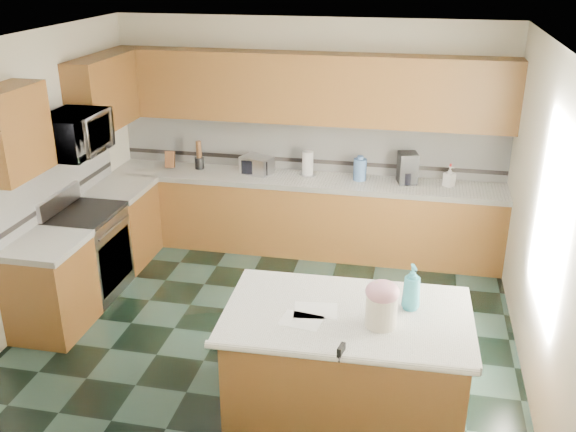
% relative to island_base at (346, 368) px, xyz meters
% --- Properties ---
extents(floor, '(4.60, 4.60, 0.00)m').
position_rel_island_base_xyz_m(floor, '(-0.86, 0.89, -0.43)').
color(floor, black).
rests_on(floor, ground).
extents(ceiling, '(4.60, 4.60, 0.00)m').
position_rel_island_base_xyz_m(ceiling, '(-0.86, 0.89, 2.27)').
color(ceiling, white).
rests_on(ceiling, ground).
extents(wall_back, '(4.60, 0.04, 2.70)m').
position_rel_island_base_xyz_m(wall_back, '(-0.86, 3.21, 0.92)').
color(wall_back, '#F3E8CC').
rests_on(wall_back, ground).
extents(wall_front, '(4.60, 0.04, 2.70)m').
position_rel_island_base_xyz_m(wall_front, '(-0.86, -1.43, 0.92)').
color(wall_front, '#F3E8CC').
rests_on(wall_front, ground).
extents(wall_left, '(0.04, 4.60, 2.70)m').
position_rel_island_base_xyz_m(wall_left, '(-3.18, 0.89, 0.92)').
color(wall_left, '#F3E8CC').
rests_on(wall_left, ground).
extents(wall_right, '(0.04, 4.60, 2.70)m').
position_rel_island_base_xyz_m(wall_right, '(1.46, 0.89, 0.92)').
color(wall_right, '#F3E8CC').
rests_on(wall_right, ground).
extents(back_base_cab, '(4.60, 0.60, 0.86)m').
position_rel_island_base_xyz_m(back_base_cab, '(-0.86, 2.89, 0.00)').
color(back_base_cab, '#42260E').
rests_on(back_base_cab, ground).
extents(back_countertop, '(4.60, 0.64, 0.06)m').
position_rel_island_base_xyz_m(back_countertop, '(-0.86, 2.89, 0.46)').
color(back_countertop, white).
rests_on(back_countertop, back_base_cab).
extents(back_upper_cab, '(4.60, 0.33, 0.78)m').
position_rel_island_base_xyz_m(back_upper_cab, '(-0.86, 3.03, 1.51)').
color(back_upper_cab, '#42260E').
rests_on(back_upper_cab, wall_back).
extents(back_backsplash, '(4.60, 0.02, 0.63)m').
position_rel_island_base_xyz_m(back_backsplash, '(-0.86, 3.18, 0.81)').
color(back_backsplash, silver).
rests_on(back_backsplash, back_countertop).
extents(back_accent_band, '(4.60, 0.01, 0.05)m').
position_rel_island_base_xyz_m(back_accent_band, '(-0.86, 3.17, 0.61)').
color(back_accent_band, black).
rests_on(back_accent_band, back_countertop).
extents(left_base_cab_rear, '(0.60, 0.82, 0.86)m').
position_rel_island_base_xyz_m(left_base_cab_rear, '(-2.86, 2.18, 0.00)').
color(left_base_cab_rear, '#42260E').
rests_on(left_base_cab_rear, ground).
extents(left_counter_rear, '(0.64, 0.82, 0.06)m').
position_rel_island_base_xyz_m(left_counter_rear, '(-2.86, 2.18, 0.46)').
color(left_counter_rear, white).
rests_on(left_counter_rear, left_base_cab_rear).
extents(left_base_cab_front, '(0.60, 0.72, 0.86)m').
position_rel_island_base_xyz_m(left_base_cab_front, '(-2.86, 0.65, 0.00)').
color(left_base_cab_front, '#42260E').
rests_on(left_base_cab_front, ground).
extents(left_counter_front, '(0.64, 0.72, 0.06)m').
position_rel_island_base_xyz_m(left_counter_front, '(-2.86, 0.65, 0.46)').
color(left_counter_front, white).
rests_on(left_counter_front, left_base_cab_front).
extents(left_backsplash, '(0.02, 2.30, 0.63)m').
position_rel_island_base_xyz_m(left_backsplash, '(-3.14, 1.44, 0.81)').
color(left_backsplash, silver).
rests_on(left_backsplash, wall_left).
extents(left_accent_band, '(0.01, 2.30, 0.05)m').
position_rel_island_base_xyz_m(left_accent_band, '(-3.14, 1.44, 0.61)').
color(left_accent_band, black).
rests_on(left_accent_band, wall_left).
extents(left_upper_cab_rear, '(0.33, 1.09, 0.78)m').
position_rel_island_base_xyz_m(left_upper_cab_rear, '(-2.99, 2.32, 1.51)').
color(left_upper_cab_rear, '#42260E').
rests_on(left_upper_cab_rear, wall_left).
extents(left_upper_cab_front, '(0.33, 0.72, 0.78)m').
position_rel_island_base_xyz_m(left_upper_cab_front, '(-2.99, 0.65, 1.51)').
color(left_upper_cab_front, '#42260E').
rests_on(left_upper_cab_front, wall_left).
extents(range_body, '(0.60, 0.76, 0.88)m').
position_rel_island_base_xyz_m(range_body, '(-2.86, 1.39, 0.01)').
color(range_body, '#B7B7BC').
rests_on(range_body, ground).
extents(range_oven_door, '(0.02, 0.68, 0.55)m').
position_rel_island_base_xyz_m(range_oven_door, '(-2.57, 1.39, -0.03)').
color(range_oven_door, black).
rests_on(range_oven_door, range_body).
extents(range_cooktop, '(0.62, 0.78, 0.04)m').
position_rel_island_base_xyz_m(range_cooktop, '(-2.86, 1.39, 0.47)').
color(range_cooktop, black).
rests_on(range_cooktop, range_body).
extents(range_handle, '(0.02, 0.66, 0.02)m').
position_rel_island_base_xyz_m(range_handle, '(-2.54, 1.39, 0.35)').
color(range_handle, '#B7B7BC').
rests_on(range_handle, range_body).
extents(range_backguard, '(0.06, 0.76, 0.18)m').
position_rel_island_base_xyz_m(range_backguard, '(-3.12, 1.39, 0.59)').
color(range_backguard, '#B7B7BC').
rests_on(range_backguard, range_body).
extents(microwave, '(0.50, 0.73, 0.41)m').
position_rel_island_base_xyz_m(microwave, '(-2.86, 1.39, 1.30)').
color(microwave, '#B7B7BC').
rests_on(microwave, wall_left).
extents(island_base, '(1.74, 1.03, 0.86)m').
position_rel_island_base_xyz_m(island_base, '(0.00, 0.00, 0.00)').
color(island_base, '#42260E').
rests_on(island_base, ground).
extents(island_top, '(1.84, 1.13, 0.06)m').
position_rel_island_base_xyz_m(island_top, '(0.00, 0.00, 0.46)').
color(island_top, white).
rests_on(island_top, island_base).
extents(island_bullnose, '(1.81, 0.11, 0.06)m').
position_rel_island_base_xyz_m(island_bullnose, '(0.00, -0.54, 0.46)').
color(island_bullnose, white).
rests_on(island_bullnose, island_base).
extents(treat_jar, '(0.28, 0.28, 0.23)m').
position_rel_island_base_xyz_m(treat_jar, '(0.25, -0.13, 0.61)').
color(treat_jar, silver).
rests_on(treat_jar, island_top).
extents(treat_jar_lid, '(0.24, 0.24, 0.15)m').
position_rel_island_base_xyz_m(treat_jar_lid, '(0.25, -0.13, 0.76)').
color(treat_jar_lid, pink).
rests_on(treat_jar_lid, treat_jar).
extents(treat_jar_knob, '(0.08, 0.03, 0.03)m').
position_rel_island_base_xyz_m(treat_jar_knob, '(0.25, -0.13, 0.81)').
color(treat_jar_knob, tan).
rests_on(treat_jar_knob, treat_jar_lid).
extents(treat_jar_knob_end_l, '(0.04, 0.04, 0.04)m').
position_rel_island_base_xyz_m(treat_jar_knob_end_l, '(0.21, -0.13, 0.81)').
color(treat_jar_knob_end_l, tan).
rests_on(treat_jar_knob_end_l, treat_jar_lid).
extents(treat_jar_knob_end_r, '(0.04, 0.04, 0.04)m').
position_rel_island_base_xyz_m(treat_jar_knob_end_r, '(0.29, -0.13, 0.81)').
color(treat_jar_knob_end_r, tan).
rests_on(treat_jar_knob_end_r, treat_jar_lid).
extents(soap_bottle_island, '(0.17, 0.17, 0.36)m').
position_rel_island_base_xyz_m(soap_bottle_island, '(0.45, 0.15, 0.67)').
color(soap_bottle_island, teal).
rests_on(soap_bottle_island, island_top).
extents(paper_sheet_a, '(0.32, 0.26, 0.00)m').
position_rel_island_base_xyz_m(paper_sheet_a, '(-0.31, -0.18, 0.49)').
color(paper_sheet_a, white).
rests_on(paper_sheet_a, island_top).
extents(paper_sheet_b, '(0.35, 0.28, 0.00)m').
position_rel_island_base_xyz_m(paper_sheet_b, '(-0.23, -0.03, 0.49)').
color(paper_sheet_b, white).
rests_on(paper_sheet_b, island_top).
extents(clamp_body, '(0.05, 0.10, 0.09)m').
position_rel_island_base_xyz_m(clamp_body, '(0.02, -0.52, 0.50)').
color(clamp_body, black).
rests_on(clamp_body, island_top).
extents(clamp_handle, '(0.02, 0.07, 0.02)m').
position_rel_island_base_xyz_m(clamp_handle, '(0.02, -0.58, 0.48)').
color(clamp_handle, black).
rests_on(clamp_handle, island_top).
extents(knife_block, '(0.13, 0.16, 0.22)m').
position_rel_island_base_xyz_m(knife_block, '(-2.53, 2.94, 0.59)').
color(knife_block, '#472814').
rests_on(knife_block, back_countertop).
extents(utensil_crock, '(0.11, 0.11, 0.14)m').
position_rel_island_base_xyz_m(utensil_crock, '(-2.16, 2.97, 0.56)').
color(utensil_crock, black).
rests_on(utensil_crock, back_countertop).
extents(utensil_bundle, '(0.07, 0.07, 0.20)m').
position_rel_island_base_xyz_m(utensil_bundle, '(-2.16, 2.97, 0.73)').
color(utensil_bundle, '#472814').
rests_on(utensil_bundle, utensil_crock).
extents(toaster_oven, '(0.41, 0.35, 0.20)m').
position_rel_island_base_xyz_m(toaster_oven, '(-1.44, 2.94, 0.59)').
color(toaster_oven, '#B7B7BC').
rests_on(toaster_oven, back_countertop).
extents(toaster_oven_door, '(0.31, 0.01, 0.16)m').
position_rel_island_base_xyz_m(toaster_oven_door, '(-1.44, 2.83, 0.59)').
color(toaster_oven_door, black).
rests_on(toaster_oven_door, toaster_oven).
extents(paper_towel, '(0.13, 0.13, 0.29)m').
position_rel_island_base_xyz_m(paper_towel, '(-0.83, 2.99, 0.63)').
color(paper_towel, white).
rests_on(paper_towel, back_countertop).
extents(paper_towel_base, '(0.19, 0.19, 0.01)m').
position_rel_island_base_xyz_m(paper_towel_base, '(-0.83, 2.99, 0.50)').
color(paper_towel_base, '#B7B7BC').
rests_on(paper_towel_base, back_countertop).
extents(water_jug, '(0.15, 0.15, 0.25)m').
position_rel_island_base_xyz_m(water_jug, '(-0.22, 2.95, 0.62)').
color(water_jug, '#496FA8').
rests_on(water_jug, back_countertop).
extents(water_jug_neck, '(0.07, 0.07, 0.04)m').
position_rel_island_base_xyz_m(water_jug_neck, '(-0.22, 2.95, 0.76)').
color(water_jug_neck, '#496FA8').
rests_on(water_jug_neck, water_jug).
extents(coffee_maker, '(0.25, 0.27, 0.35)m').
position_rel_island_base_xyz_m(coffee_maker, '(0.32, 2.97, 0.66)').
color(coffee_maker, black).
rests_on(coffee_maker, back_countertop).
extents(coffee_carafe, '(0.14, 0.14, 0.14)m').
position_rel_island_base_xyz_m(coffee_carafe, '(0.32, 2.92, 0.56)').
color(coffee_carafe, black).
rests_on(coffee_carafe, back_countertop).
extents(soap_bottle_back, '(0.15, 0.15, 0.23)m').
position_rel_island_base_xyz_m(soap_bottle_back, '(0.79, 2.94, 0.61)').
color(soap_bottle_back, white).
rests_on(soap_bottle_back, back_countertop).
extents(soap_back_cap, '(0.02, 0.02, 0.03)m').
position_rel_island_base_xyz_m(soap_back_cap, '(0.79, 2.94, 0.74)').
color(soap_back_cap, red).
rests_on(soap_back_cap, soap_bottle_back).
extents(window_light_proxy, '(0.02, 1.40, 1.10)m').
position_rel_island_base_xyz_m(window_light_proxy, '(1.43, 0.69, 1.07)').
color(window_light_proxy, white).
rests_on(window_light_proxy, wall_right).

